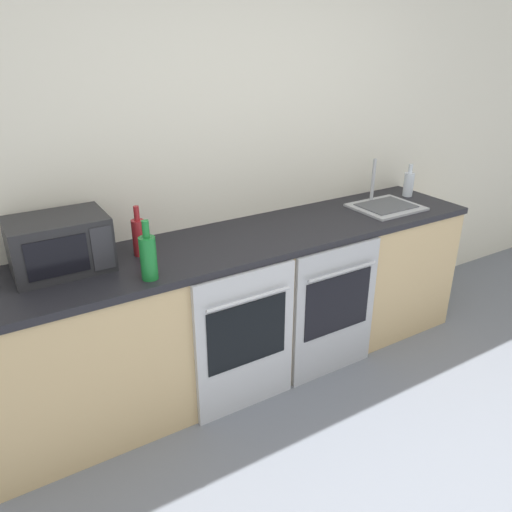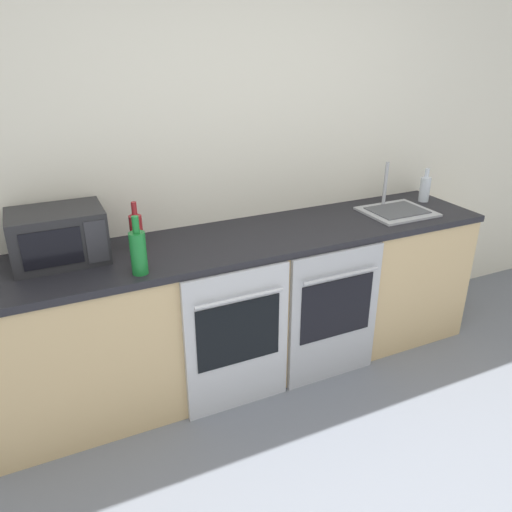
{
  "view_description": "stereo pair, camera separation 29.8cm",
  "coord_description": "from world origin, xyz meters",
  "px_view_note": "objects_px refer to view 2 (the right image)",
  "views": [
    {
      "loc": [
        -1.37,
        -0.65,
        1.98
      ],
      "look_at": [
        0.05,
        1.68,
        0.77
      ],
      "focal_mm": 35.0,
      "sensor_mm": 36.0,
      "label": 1
    },
    {
      "loc": [
        -1.11,
        -0.8,
        1.98
      ],
      "look_at": [
        0.05,
        1.68,
        0.77
      ],
      "focal_mm": 35.0,
      "sensor_mm": 36.0,
      "label": 2
    }
  ],
  "objects_px": {
    "microwave": "(58,236)",
    "sink": "(396,210)",
    "oven_right": "(335,316)",
    "oven_left": "(238,341)",
    "bottle_green": "(138,251)",
    "bottle_red": "(136,231)",
    "bottle_clear": "(425,188)"
  },
  "relations": [
    {
      "from": "bottle_green",
      "to": "bottle_red",
      "type": "height_order",
      "value": "bottle_green"
    },
    {
      "from": "oven_left",
      "to": "oven_right",
      "type": "height_order",
      "value": "same"
    },
    {
      "from": "oven_right",
      "to": "sink",
      "type": "relative_size",
      "value": 1.99
    },
    {
      "from": "bottle_clear",
      "to": "bottle_green",
      "type": "bearing_deg",
      "value": -171.37
    },
    {
      "from": "sink",
      "to": "microwave",
      "type": "bearing_deg",
      "value": 176.55
    },
    {
      "from": "sink",
      "to": "bottle_green",
      "type": "bearing_deg",
      "value": -173.5
    },
    {
      "from": "oven_right",
      "to": "bottle_clear",
      "type": "xyz_separation_m",
      "value": [
        0.98,
        0.42,
        0.56
      ]
    },
    {
      "from": "microwave",
      "to": "bottle_red",
      "type": "relative_size",
      "value": 1.7
    },
    {
      "from": "oven_right",
      "to": "sink",
      "type": "bearing_deg",
      "value": 25.09
    },
    {
      "from": "bottle_green",
      "to": "sink",
      "type": "distance_m",
      "value": 1.76
    },
    {
      "from": "oven_right",
      "to": "microwave",
      "type": "xyz_separation_m",
      "value": [
        -1.44,
        0.43,
        0.61
      ]
    },
    {
      "from": "oven_left",
      "to": "bottle_clear",
      "type": "height_order",
      "value": "bottle_clear"
    },
    {
      "from": "oven_left",
      "to": "bottle_red",
      "type": "distance_m",
      "value": 0.82
    },
    {
      "from": "bottle_green",
      "to": "microwave",
      "type": "bearing_deg",
      "value": 135.84
    },
    {
      "from": "microwave",
      "to": "bottle_green",
      "type": "distance_m",
      "value": 0.47
    },
    {
      "from": "bottle_green",
      "to": "bottle_clear",
      "type": "xyz_separation_m",
      "value": [
        2.09,
        0.32,
        -0.02
      ]
    },
    {
      "from": "bottle_red",
      "to": "bottle_clear",
      "type": "bearing_deg",
      "value": 0.46
    },
    {
      "from": "microwave",
      "to": "bottle_clear",
      "type": "distance_m",
      "value": 2.42
    },
    {
      "from": "sink",
      "to": "oven_left",
      "type": "bearing_deg",
      "value": -166.67
    },
    {
      "from": "oven_left",
      "to": "bottle_red",
      "type": "xyz_separation_m",
      "value": [
        -0.41,
        0.4,
        0.58
      ]
    },
    {
      "from": "sink",
      "to": "bottle_clear",
      "type": "bearing_deg",
      "value": 19.22
    },
    {
      "from": "oven_left",
      "to": "bottle_green",
      "type": "distance_m",
      "value": 0.76
    },
    {
      "from": "microwave",
      "to": "sink",
      "type": "xyz_separation_m",
      "value": [
        2.08,
        -0.13,
        -0.12
      ]
    },
    {
      "from": "oven_left",
      "to": "microwave",
      "type": "xyz_separation_m",
      "value": [
        -0.81,
        0.43,
        0.61
      ]
    },
    {
      "from": "oven_left",
      "to": "oven_right",
      "type": "relative_size",
      "value": 1.0
    },
    {
      "from": "bottle_red",
      "to": "bottle_clear",
      "type": "distance_m",
      "value": 2.03
    },
    {
      "from": "sink",
      "to": "oven_right",
      "type": "bearing_deg",
      "value": -154.91
    },
    {
      "from": "oven_right",
      "to": "bottle_clear",
      "type": "distance_m",
      "value": 1.21
    },
    {
      "from": "oven_right",
      "to": "bottle_red",
      "type": "bearing_deg",
      "value": 158.86
    },
    {
      "from": "oven_right",
      "to": "bottle_clear",
      "type": "bearing_deg",
      "value": 23.13
    },
    {
      "from": "bottle_red",
      "to": "sink",
      "type": "height_order",
      "value": "sink"
    },
    {
      "from": "microwave",
      "to": "bottle_clear",
      "type": "bearing_deg",
      "value": -0.19
    }
  ]
}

